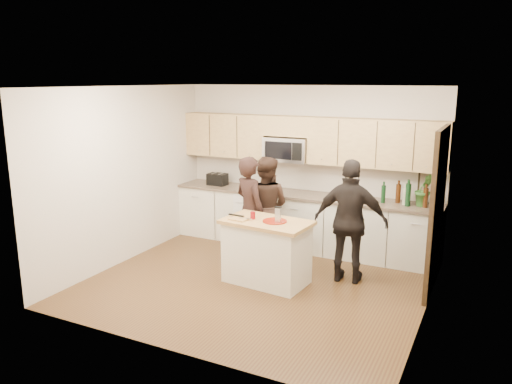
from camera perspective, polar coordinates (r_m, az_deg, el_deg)
The scene contains 21 objects.
floor at distance 7.12m, azimuth 0.05°, elevation -10.35°, with size 4.50×4.50×0.00m, color #543B1C.
room_shell at distance 6.63m, azimuth 0.06°, elevation 3.52°, with size 4.52×4.02×2.71m.
back_cabinetry at distance 8.42m, azimuth 5.15°, elevation -3.29°, with size 4.50×0.66×0.94m.
upper_cabinetry at distance 8.27m, azimuth 5.93°, elevation 6.10°, with size 4.50×0.33×0.75m.
microwave at distance 8.39m, azimuth 3.61°, elevation 4.91°, with size 0.76×0.41×0.40m.
doorway at distance 7.00m, azimuth 20.10°, elevation -1.57°, with size 0.06×1.25×2.20m.
framed_picture at distance 8.05m, azimuth 19.09°, elevation 1.22°, with size 0.30×0.03×0.38m.
dish_towel at distance 8.55m, azimuth -1.20°, elevation -0.71°, with size 0.34×0.60×0.48m.
island at distance 6.99m, azimuth 1.22°, elevation -6.79°, with size 1.26×0.81×0.90m.
red_plate at distance 6.81m, azimuth 2.16°, elevation -3.34°, with size 0.33×0.33×0.02m, color maroon.
box_grater at distance 6.71m, azimuth 2.53°, elevation -2.54°, with size 0.08×0.05×0.22m.
drink_glass at distance 6.92m, azimuth -0.37°, elevation -2.70°, with size 0.07×0.07×0.10m, color maroon.
cutting_board at distance 6.90m, azimuth -2.01°, elevation -3.11°, with size 0.25×0.18×0.02m, color tan.
tongs at distance 7.02m, azimuth -2.28°, elevation -2.67°, with size 0.25×0.03×0.02m, color black.
knife at distance 6.89m, azimuth -1.22°, elevation -3.02°, with size 0.21×0.02×0.01m, color silver.
toaster at distance 8.96m, azimuth -4.43°, elevation 1.46°, with size 0.33×0.23×0.21m.
bottle_cluster at distance 7.83m, azimuth 17.09°, elevation -0.17°, with size 0.78×0.22×0.40m.
orchid at distance 7.82m, azimuth 18.70°, elevation 0.26°, with size 0.28×0.23×0.51m, color #3C732E.
woman_left at distance 7.58m, azimuth -0.69°, elevation -2.19°, with size 0.61×0.40×1.68m, color black.
woman_center at distance 7.99m, azimuth 1.06°, elevation -1.65°, with size 0.78×0.61×1.61m, color #34221A.
woman_right at distance 7.02m, azimuth 10.75°, elevation -3.35°, with size 1.02×0.43×1.74m, color black.
Camera 1 is at (2.90, -5.87, 2.80)m, focal length 35.00 mm.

